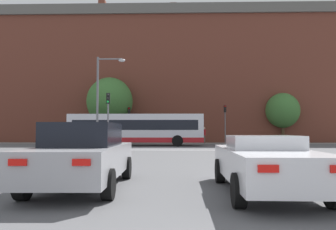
% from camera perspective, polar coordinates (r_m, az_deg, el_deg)
% --- Properties ---
extents(stop_line_strip, '(8.25, 0.30, 0.01)m').
position_cam_1_polar(stop_line_strip, '(23.77, 1.46, -6.11)').
color(stop_line_strip, silver).
rests_on(stop_line_strip, ground_plane).
extents(far_pavement, '(69.16, 2.50, 0.01)m').
position_cam_1_polar(far_pavement, '(36.61, 1.46, -4.93)').
color(far_pavement, gray).
rests_on(far_pavement, ground_plane).
extents(brick_civic_building, '(46.99, 15.24, 18.84)m').
position_cam_1_polar(brick_civic_building, '(46.72, 0.73, 5.92)').
color(brick_civic_building, brown).
rests_on(brick_civic_building, ground_plane).
extents(car_saloon_left, '(2.03, 4.85, 1.59)m').
position_cam_1_polar(car_saloon_left, '(8.40, -14.35, -6.76)').
color(car_saloon_left, '#9E9EA3').
rests_on(car_saloon_left, ground_plane).
extents(car_roadster_right, '(1.98, 4.75, 1.29)m').
position_cam_1_polar(car_roadster_right, '(7.77, 16.54, -7.95)').
color(car_roadster_right, silver).
rests_on(car_roadster_right, ground_plane).
extents(bus_crossing_lead, '(12.31, 2.72, 2.91)m').
position_cam_1_polar(bus_crossing_lead, '(30.57, -5.52, -2.43)').
color(bus_crossing_lead, silver).
rests_on(bus_crossing_lead, ground_plane).
extents(traffic_light_near_left, '(0.26, 0.31, 4.22)m').
position_cam_1_polar(traffic_light_near_left, '(24.87, -10.41, 0.61)').
color(traffic_light_near_left, slate).
rests_on(traffic_light_near_left, ground_plane).
extents(traffic_light_far_left, '(0.26, 0.31, 4.01)m').
position_cam_1_polar(traffic_light_far_left, '(36.64, -6.81, -0.68)').
color(traffic_light_far_left, slate).
rests_on(traffic_light_far_left, ground_plane).
extents(traffic_light_far_right, '(0.26, 0.31, 4.23)m').
position_cam_1_polar(traffic_light_far_right, '(36.70, 9.91, -0.45)').
color(traffic_light_far_right, slate).
rests_on(traffic_light_far_right, ground_plane).
extents(street_lamp_junction, '(2.11, 0.36, 6.81)m').
position_cam_1_polar(street_lamp_junction, '(24.45, -11.33, 3.86)').
color(street_lamp_junction, slate).
rests_on(street_lamp_junction, ground_plane).
extents(pedestrian_waiting, '(0.36, 0.45, 1.81)m').
position_cam_1_polar(pedestrian_waiting, '(37.00, 6.33, -3.24)').
color(pedestrian_waiting, brown).
rests_on(pedestrian_waiting, ground_plane).
extents(tree_by_building, '(3.88, 3.88, 5.80)m').
position_cam_1_polar(tree_by_building, '(40.43, 19.33, 0.74)').
color(tree_by_building, '#4C3823').
rests_on(tree_by_building, ground_plane).
extents(tree_kerbside, '(5.24, 5.24, 7.51)m').
position_cam_1_polar(tree_kerbside, '(38.19, -10.11, 2.33)').
color(tree_kerbside, '#4C3823').
rests_on(tree_kerbside, ground_plane).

